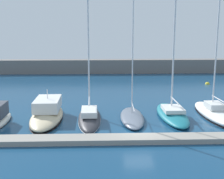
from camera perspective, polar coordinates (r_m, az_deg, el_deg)
The scene contains 9 objects.
ground_plane at distance 25.53m, azimuth 5.17°, elevation -8.46°, with size 120.00×120.00×0.00m, color navy.
dock_pier at distance 23.92m, azimuth 5.67°, elevation -9.34°, with size 41.38×1.61×0.41m, color gray.
breakwater_seawall at distance 60.23m, azimuth 0.96°, elevation 4.46°, with size 108.00×2.59×2.71m, color slate.
motorboat_sand_third at distance 30.03m, azimuth -12.23°, elevation -4.43°, with size 3.20×8.89×3.07m.
sailboat_charcoal_fourth at distance 29.41m, azimuth -4.33°, elevation -5.21°, with size 2.44×8.87×13.79m.
sailboat_slate_fifth at distance 29.30m, azimuth 3.84°, elevation -5.25°, with size 2.43×7.20×12.13m.
sailboat_teal_sixth at distance 30.62m, azimuth 11.38°, elevation -4.37°, with size 2.64×8.64×16.95m.
sailboat_white_seventh at distance 31.97m, azimuth 18.89°, elevation -4.13°, with size 2.77×9.12×15.70m.
mooring_buoy_yellow at distance 50.32m, azimuth 17.71°, elevation 0.97°, with size 0.72×0.72×0.72m, color yellow.
Camera 1 is at (-3.12, -23.81, 8.67)m, focal length 47.97 mm.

